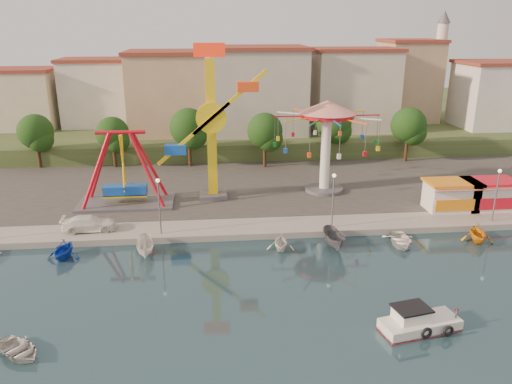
{
  "coord_description": "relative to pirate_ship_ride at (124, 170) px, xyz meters",
  "views": [
    {
      "loc": [
        -3.32,
        -29.91,
        18.95
      ],
      "look_at": [
        0.88,
        14.0,
        4.0
      ],
      "focal_mm": 35.0,
      "sensor_mm": 36.0,
      "label": 1
    }
  ],
  "objects": [
    {
      "name": "ground",
      "position": [
        12.35,
        -21.3,
        -4.39
      ],
      "size": [
        200.0,
        200.0,
        0.0
      ],
      "primitive_type": "plane",
      "color": "#132C36",
      "rests_on": "ground"
    },
    {
      "name": "quay_deck",
      "position": [
        12.35,
        40.7,
        -4.09
      ],
      "size": [
        200.0,
        100.0,
        0.6
      ],
      "primitive_type": "cube",
      "color": "#9E998E",
      "rests_on": "ground"
    },
    {
      "name": "asphalt_pad",
      "position": [
        12.35,
        8.7,
        -3.79
      ],
      "size": [
        90.0,
        28.0,
        0.01
      ],
      "primitive_type": "cube",
      "color": "#4C4944",
      "rests_on": "quay_deck"
    },
    {
      "name": "hill_terrace",
      "position": [
        12.35,
        45.7,
        -2.89
      ],
      "size": [
        200.0,
        60.0,
        3.0
      ],
      "primitive_type": "cube",
      "color": "#384C26",
      "rests_on": "ground"
    },
    {
      "name": "pirate_ship_ride",
      "position": [
        0.0,
        0.0,
        0.0
      ],
      "size": [
        10.0,
        5.0,
        8.0
      ],
      "color": "#59595E",
      "rests_on": "quay_deck"
    },
    {
      "name": "kamikaze_tower",
      "position": [
        9.69,
        1.18,
        4.03
      ],
      "size": [
        7.88,
        3.1,
        16.5
      ],
      "color": "#59595E",
      "rests_on": "quay_deck"
    },
    {
      "name": "wave_swinger",
      "position": [
        22.03,
        2.41,
        3.8
      ],
      "size": [
        11.6,
        11.6,
        10.4
      ],
      "color": "#59595E",
      "rests_on": "quay_deck"
    },
    {
      "name": "booth_left",
      "position": [
        33.7,
        -4.81,
        -2.23
      ],
      "size": [
        5.4,
        3.78,
        3.08
      ],
      "color": "white",
      "rests_on": "quay_deck"
    },
    {
      "name": "booth_mid",
      "position": [
        37.76,
        -4.81,
        -2.23
      ],
      "size": [
        5.4,
        3.78,
        3.08
      ],
      "color": "white",
      "rests_on": "quay_deck"
    },
    {
      "name": "lamp_post_1",
      "position": [
        4.35,
        -8.3,
        -1.29
      ],
      "size": [
        0.14,
        0.14,
        5.0
      ],
      "primitive_type": "cylinder",
      "color": "#59595E",
      "rests_on": "quay_deck"
    },
    {
      "name": "lamp_post_2",
      "position": [
        20.35,
        -8.3,
        -1.29
      ],
      "size": [
        0.14,
        0.14,
        5.0
      ],
      "primitive_type": "cylinder",
      "color": "#59595E",
      "rests_on": "quay_deck"
    },
    {
      "name": "lamp_post_3",
      "position": [
        36.35,
        -8.3,
        -1.29
      ],
      "size": [
        0.14,
        0.14,
        5.0
      ],
      "primitive_type": "cylinder",
      "color": "#59595E",
      "rests_on": "quay_deck"
    },
    {
      "name": "tree_0",
      "position": [
        -13.65,
        15.68,
        1.08
      ],
      "size": [
        4.6,
        4.6,
        7.19
      ],
      "color": "#382314",
      "rests_on": "quay_deck"
    },
    {
      "name": "tree_1",
      "position": [
        -3.65,
        14.95,
        0.81
      ],
      "size": [
        4.35,
        4.35,
        6.8
      ],
      "color": "#382314",
      "rests_on": "quay_deck"
    },
    {
      "name": "tree_2",
      "position": [
        6.35,
        14.51,
        1.52
      ],
      "size": [
        5.02,
        5.02,
        7.85
      ],
      "color": "#382314",
      "rests_on": "quay_deck"
    },
    {
      "name": "tree_3",
      "position": [
        16.35,
        13.07,
        1.16
      ],
      "size": [
        4.68,
        4.68,
        7.32
      ],
      "color": "#382314",
      "rests_on": "quay_deck"
    },
    {
      "name": "tree_4",
      "position": [
        26.35,
        16.06,
        1.35
      ],
      "size": [
        4.86,
        4.86,
        7.6
      ],
      "color": "#382314",
      "rests_on": "quay_deck"
    },
    {
      "name": "tree_5",
      "position": [
        36.35,
        14.24,
        1.31
      ],
      "size": [
        4.83,
        4.83,
        7.54
      ],
      "color": "#382314",
      "rests_on": "quay_deck"
    },
    {
      "name": "building_0",
      "position": [
        -21.02,
        24.77,
        4.54
      ],
      "size": [
        9.26,
        9.53,
        11.87
      ],
      "primitive_type": "cube",
      "color": "beige",
      "rests_on": "hill_terrace"
    },
    {
      "name": "building_1",
      "position": [
        -8.98,
        30.09,
        2.92
      ],
      "size": [
        12.33,
        9.01,
        8.63
      ],
      "primitive_type": "cube",
      "color": "silver",
      "rests_on": "hill_terrace"
    },
    {
      "name": "building_2",
      "position": [
        4.16,
        30.67,
        4.22
      ],
      "size": [
        11.95,
        9.28,
        11.23
      ],
      "primitive_type": "cube",
      "color": "tan",
      "rests_on": "hill_terrace"
    },
    {
      "name": "building_3",
      "position": [
        17.95,
        27.51,
        3.2
      ],
      "size": [
        12.59,
        10.5,
        9.2
      ],
      "primitive_type": "cube",
      "color": "beige",
      "rests_on": "hill_terrace"
    },
    {
      "name": "building_4",
      "position": [
        31.42,
        30.91,
        3.22
      ],
      "size": [
        10.75,
        9.23,
        9.24
      ],
      "primitive_type": "cube",
      "color": "beige",
      "rests_on": "hill_terrace"
    },
    {
      "name": "building_5",
      "position": [
        44.72,
        29.04,
        4.21
      ],
      "size": [
        12.77,
        10.96,
        11.21
      ],
      "primitive_type": "cube",
      "color": "tan",
      "rests_on": "hill_terrace"
    },
    {
      "name": "building_6",
      "position": [
        56.5,
        27.48,
        4.78
      ],
      "size": [
        8.23,
        8.98,
        12.36
      ],
      "primitive_type": "cube",
      "color": "silver",
      "rests_on": "hill_terrace"
    },
    {
      "name": "minaret",
      "position": [
        48.35,
        32.7,
        8.15
      ],
      "size": [
        2.8,
        2.8,
        18.0
      ],
      "color": "silver",
      "rests_on": "hill_terrace"
    },
    {
      "name": "cabin_motorboat",
      "position": [
        22.15,
        -24.45,
        -3.91
      ],
      "size": [
        5.46,
        2.97,
        1.82
      ],
      "rotation": [
        0.0,
        0.0,
        0.2
      ],
      "color": "white",
      "rests_on": "ground"
    },
    {
      "name": "rowboat_a",
      "position": [
        -2.79,
        -24.68,
        -4.03
      ],
      "size": [
        4.32,
        4.23,
        0.73
      ],
      "primitive_type": "imported",
      "rotation": [
        0.0,
        0.0,
        0.85
      ],
      "color": "silver",
      "rests_on": "ground"
    },
    {
      "name": "van",
      "position": [
        -2.34,
        -6.96,
        -3.08
      ],
      "size": [
        5.02,
        2.31,
        1.42
      ],
      "primitive_type": "imported",
      "rotation": [
        0.0,
        0.0,
        1.64
      ],
      "color": "white",
      "rests_on": "quay_deck"
    },
    {
      "name": "moored_boat_1",
      "position": [
        -3.55,
        -11.5,
        -3.55
      ],
      "size": [
        3.24,
        3.6,
        1.69
      ],
      "primitive_type": "imported",
      "rotation": [
        0.0,
        0.0,
        -0.16
      ],
      "color": "#143DB1",
      "rests_on": "ground"
    },
    {
      "name": "moored_boat_2",
      "position": [
        3.29,
        -11.5,
        -3.67
      ],
      "size": [
        1.77,
        3.89,
        1.46
      ],
      "primitive_type": "imported",
      "rotation": [
        0.0,
        0.0,
        0.1
      ],
      "color": "silver",
      "rests_on": "ground"
    },
    {
      "name": "moored_boat_4",
      "position": [
        15.02,
        -11.5,
        -3.65
      ],
      "size": [
        2.76,
        3.1,
        1.48
      ],
      "primitive_type": "imported",
      "rotation": [
        0.0,
        0.0,
        -0.13
      ],
      "color": "white",
      "rests_on": "ground"
    },
    {
      "name": "moored_boat_5",
      "position": [
        19.79,
        -11.5,
        -3.62
      ],
      "size": [
        1.71,
        4.09,
        1.55
      ],
      "primitive_type": "imported",
      "rotation": [
        0.0,
        0.0,
        0.05
      ],
      "color": "#56565B",
      "rests_on": "ground"
    },
    {
      "name": "moored_boat_6",
      "position": [
        25.91,
        -11.5,
        -3.98
      ],
      "size": [
        3.41,
        4.36,
        0.82
      ],
      "primitive_type": "imported",
      "rotation": [
        0.0,
        0.0,
        -0.15
      ],
      "color": "white",
      "rests_on": "ground"
    },
    {
      "name": "moored_boat_7",
      "position": [
        33.14,
        -11.5,
        -3.53
      ],
      "size": [
        3.55,
        3.87,
        1.72
      ],
      "primitive_type": "imported",
      "rotation": [
        0.0,
        0.0,
        -0.25
      ],
      "color": "orange",
      "rests_on": "ground"
    }
  ]
}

